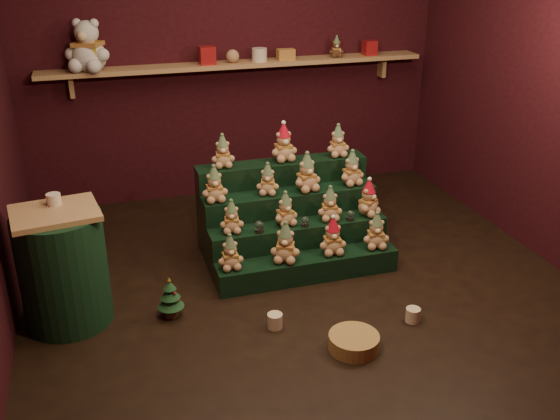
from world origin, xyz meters
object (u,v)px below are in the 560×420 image
object	(u,v)px
mug_left	(275,321)
brown_bear	(336,47)
snow_globe_c	(350,215)
white_bear	(87,38)
side_table	(63,268)
snow_globe_b	(305,221)
snow_globe_a	(259,227)
riser_tier_front	(308,267)
mug_right	(413,315)
wicker_basket	(354,342)
mini_christmas_tree	(170,298)

from	to	relation	value
mug_left	brown_bear	distance (m)	2.99
snow_globe_c	white_bear	world-z (taller)	white_bear
side_table	white_bear	distance (m)	2.20
snow_globe_b	snow_globe_a	bearing A→B (deg)	180.00
snow_globe_c	brown_bear	world-z (taller)	brown_bear
riser_tier_front	mug_right	size ratio (longest dim) A/B	14.22
snow_globe_c	mug_right	world-z (taller)	snow_globe_c
mug_left	wicker_basket	xyz separation A→B (m)	(0.41, -0.37, -0.00)
riser_tier_front	snow_globe_b	distance (m)	0.35
brown_bear	mug_right	bearing A→B (deg)	-87.83
brown_bear	snow_globe_c	bearing A→B (deg)	-95.63
white_bear	side_table	bearing A→B (deg)	-75.61
snow_globe_c	side_table	distance (m)	2.14
riser_tier_front	wicker_basket	distance (m)	0.93
snow_globe_a	mug_left	size ratio (longest dim) A/B	0.91
mug_right	wicker_basket	world-z (taller)	wicker_basket
riser_tier_front	brown_bear	distance (m)	2.38
mug_right	white_bear	size ratio (longest dim) A/B	0.18
mug_left	white_bear	distance (m)	2.95
snow_globe_c	mug_right	bearing A→B (deg)	-84.87
snow_globe_b	mug_right	size ratio (longest dim) A/B	0.81
wicker_basket	white_bear	bearing A→B (deg)	117.02
snow_globe_c	side_table	size ratio (longest dim) A/B	0.10
snow_globe_c	mug_left	distance (m)	1.15
riser_tier_front	side_table	xyz separation A→B (m)	(-1.72, -0.06, 0.31)
wicker_basket	brown_bear	distance (m)	3.15
riser_tier_front	snow_globe_a	world-z (taller)	snow_globe_a
wicker_basket	riser_tier_front	bearing A→B (deg)	88.89
mini_christmas_tree	mug_left	world-z (taller)	mini_christmas_tree
riser_tier_front	side_table	distance (m)	1.75
mug_right	mug_left	bearing A→B (deg)	167.32
snow_globe_c	side_table	bearing A→B (deg)	-174.07
snow_globe_a	snow_globe_b	size ratio (longest dim) A/B	1.16
snow_globe_b	snow_globe_c	world-z (taller)	snow_globe_c
white_bear	snow_globe_b	bearing A→B (deg)	-23.69
snow_globe_a	snow_globe_b	world-z (taller)	snow_globe_a
snow_globe_c	wicker_basket	distance (m)	1.22
snow_globe_a	brown_bear	distance (m)	2.25
brown_bear	mini_christmas_tree	bearing A→B (deg)	-123.31
mug_right	brown_bear	world-z (taller)	brown_bear
side_table	brown_bear	bearing A→B (deg)	26.77
mug_left	mug_right	distance (m)	0.93
snow_globe_b	white_bear	bearing A→B (deg)	131.54
snow_globe_a	mug_left	bearing A→B (deg)	-97.47
riser_tier_front	mug_right	distance (m)	0.90
mug_left	snow_globe_c	bearing A→B (deg)	40.80
snow_globe_b	mug_right	xyz separation A→B (m)	(0.46, -0.92, -0.35)
side_table	mug_right	world-z (taller)	side_table
snow_globe_a	snow_globe_c	size ratio (longest dim) A/B	1.12
mug_left	snow_globe_b	bearing A→B (deg)	57.52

